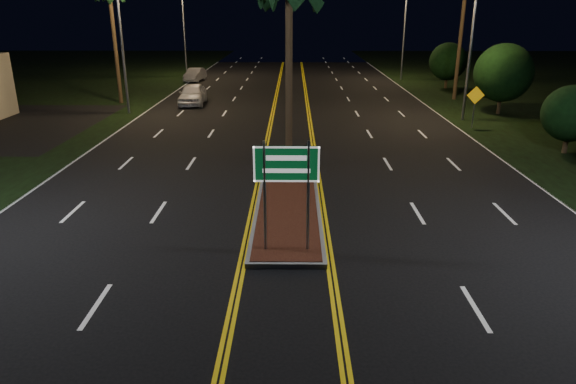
{
  "coord_description": "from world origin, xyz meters",
  "views": [
    {
      "loc": [
        0.19,
        -10.53,
        6.65
      ],
      "look_at": [
        0.04,
        2.8,
        1.9
      ],
      "focal_mm": 32.0,
      "sensor_mm": 36.0,
      "label": 1
    }
  ],
  "objects_px": {
    "shrub_near": "(571,114)",
    "warning_sign": "(475,101)",
    "highway_sign": "(286,175)",
    "streetlight_left_far": "(187,20)",
    "car_near": "(192,92)",
    "streetlight_right_far": "(401,20)",
    "median_island": "(288,200)",
    "streetlight_right_mid": "(467,27)",
    "car_far": "(195,74)",
    "shrub_mid": "(503,73)",
    "streetlight_left_mid": "(126,26)",
    "shrub_far": "(448,61)"
  },
  "relations": [
    {
      "from": "median_island",
      "to": "streetlight_left_far",
      "type": "height_order",
      "value": "streetlight_left_far"
    },
    {
      "from": "car_far",
      "to": "streetlight_right_mid",
      "type": "bearing_deg",
      "value": -35.95
    },
    {
      "from": "car_near",
      "to": "warning_sign",
      "type": "xyz_separation_m",
      "value": [
        18.08,
        -7.94,
        0.73
      ]
    },
    {
      "from": "median_island",
      "to": "streetlight_right_mid",
      "type": "relative_size",
      "value": 1.14
    },
    {
      "from": "streetlight_right_mid",
      "to": "streetlight_right_far",
      "type": "distance_m",
      "value": 20.0
    },
    {
      "from": "streetlight_left_far",
      "to": "streetlight_right_mid",
      "type": "relative_size",
      "value": 1.0
    },
    {
      "from": "shrub_far",
      "to": "warning_sign",
      "type": "xyz_separation_m",
      "value": [
        -3.0,
        -16.43,
        -0.74
      ]
    },
    {
      "from": "streetlight_left_far",
      "to": "shrub_near",
      "type": "relative_size",
      "value": 2.73
    },
    {
      "from": "car_near",
      "to": "warning_sign",
      "type": "height_order",
      "value": "warning_sign"
    },
    {
      "from": "streetlight_left_far",
      "to": "streetlight_right_far",
      "type": "bearing_deg",
      "value": -5.38
    },
    {
      "from": "car_near",
      "to": "streetlight_right_far",
      "type": "bearing_deg",
      "value": 36.1
    },
    {
      "from": "streetlight_right_far",
      "to": "shrub_near",
      "type": "xyz_separation_m",
      "value": [
        2.89,
        -28.0,
        -3.71
      ]
    },
    {
      "from": "shrub_near",
      "to": "warning_sign",
      "type": "bearing_deg",
      "value": 115.86
    },
    {
      "from": "streetlight_left_mid",
      "to": "shrub_mid",
      "type": "bearing_deg",
      "value": 0.0
    },
    {
      "from": "median_island",
      "to": "warning_sign",
      "type": "bearing_deg",
      "value": 49.33
    },
    {
      "from": "shrub_near",
      "to": "car_near",
      "type": "xyz_separation_m",
      "value": [
        -20.78,
        13.5,
        -1.07
      ]
    },
    {
      "from": "shrub_mid",
      "to": "warning_sign",
      "type": "xyz_separation_m",
      "value": [
        -3.2,
        -4.43,
        -1.13
      ]
    },
    {
      "from": "shrub_near",
      "to": "car_far",
      "type": "bearing_deg",
      "value": 130.79
    },
    {
      "from": "car_far",
      "to": "median_island",
      "type": "bearing_deg",
      "value": -67.34
    },
    {
      "from": "shrub_mid",
      "to": "streetlight_left_mid",
      "type": "bearing_deg",
      "value": 180.0
    },
    {
      "from": "highway_sign",
      "to": "streetlight_left_far",
      "type": "relative_size",
      "value": 0.36
    },
    {
      "from": "streetlight_right_mid",
      "to": "warning_sign",
      "type": "bearing_deg",
      "value": -85.6
    },
    {
      "from": "shrub_near",
      "to": "car_near",
      "type": "bearing_deg",
      "value": 146.98
    },
    {
      "from": "highway_sign",
      "to": "streetlight_right_mid",
      "type": "height_order",
      "value": "streetlight_right_mid"
    },
    {
      "from": "streetlight_left_far",
      "to": "car_near",
      "type": "relative_size",
      "value": 1.71
    },
    {
      "from": "shrub_mid",
      "to": "car_near",
      "type": "xyz_separation_m",
      "value": [
        -21.28,
        3.5,
        -1.85
      ]
    },
    {
      "from": "streetlight_left_far",
      "to": "shrub_mid",
      "type": "height_order",
      "value": "streetlight_left_far"
    },
    {
      "from": "shrub_near",
      "to": "shrub_mid",
      "type": "xyz_separation_m",
      "value": [
        0.5,
        10.0,
        0.78
      ]
    },
    {
      "from": "highway_sign",
      "to": "car_near",
      "type": "xyz_separation_m",
      "value": [
        -7.28,
        24.71,
        -1.53
      ]
    },
    {
      "from": "shrub_near",
      "to": "shrub_mid",
      "type": "distance_m",
      "value": 10.04
    },
    {
      "from": "median_island",
      "to": "car_near",
      "type": "height_order",
      "value": "car_near"
    },
    {
      "from": "streetlight_right_far",
      "to": "car_near",
      "type": "relative_size",
      "value": 1.71
    },
    {
      "from": "shrub_near",
      "to": "shrub_far",
      "type": "xyz_separation_m",
      "value": [
        0.3,
        22.0,
        0.39
      ]
    },
    {
      "from": "highway_sign",
      "to": "streetlight_right_far",
      "type": "height_order",
      "value": "streetlight_right_far"
    },
    {
      "from": "streetlight_left_mid",
      "to": "shrub_mid",
      "type": "distance_m",
      "value": 24.79
    },
    {
      "from": "streetlight_left_far",
      "to": "car_near",
      "type": "height_order",
      "value": "streetlight_left_far"
    },
    {
      "from": "shrub_mid",
      "to": "car_near",
      "type": "relative_size",
      "value": 0.88
    },
    {
      "from": "median_island",
      "to": "streetlight_right_mid",
      "type": "xyz_separation_m",
      "value": [
        10.61,
        15.0,
        5.57
      ]
    },
    {
      "from": "shrub_far",
      "to": "car_far",
      "type": "height_order",
      "value": "shrub_far"
    },
    {
      "from": "shrub_far",
      "to": "shrub_near",
      "type": "bearing_deg",
      "value": -90.78
    },
    {
      "from": "streetlight_right_mid",
      "to": "warning_sign",
      "type": "xyz_separation_m",
      "value": [
        0.19,
        -2.43,
        -4.05
      ]
    },
    {
      "from": "shrub_mid",
      "to": "car_far",
      "type": "height_order",
      "value": "shrub_mid"
    },
    {
      "from": "highway_sign",
      "to": "car_near",
      "type": "relative_size",
      "value": 0.61
    },
    {
      "from": "streetlight_right_mid",
      "to": "car_far",
      "type": "distance_m",
      "value": 27.87
    },
    {
      "from": "shrub_far",
      "to": "warning_sign",
      "type": "relative_size",
      "value": 1.61
    },
    {
      "from": "median_island",
      "to": "streetlight_left_mid",
      "type": "xyz_separation_m",
      "value": [
        -10.61,
        17.0,
        5.57
      ]
    },
    {
      "from": "shrub_mid",
      "to": "shrub_near",
      "type": "bearing_deg",
      "value": -92.86
    },
    {
      "from": "median_island",
      "to": "streetlight_left_mid",
      "type": "distance_m",
      "value": 20.8
    },
    {
      "from": "warning_sign",
      "to": "streetlight_left_mid",
      "type": "bearing_deg",
      "value": 166.64
    },
    {
      "from": "highway_sign",
      "to": "car_far",
      "type": "height_order",
      "value": "highway_sign"
    }
  ]
}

